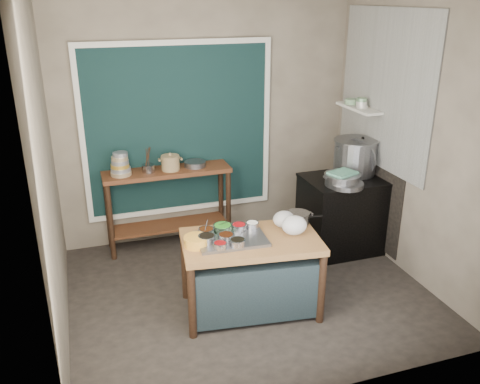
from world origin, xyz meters
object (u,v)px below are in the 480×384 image
object	(u,v)px
condiment_tray	(231,239)
ceramic_crock	(170,164)
steamer	(342,179)
stove_block	(343,215)
utensil_cup	(148,168)
prep_table	(251,275)
yellow_basin	(197,241)
back_counter	(169,208)
stock_pot	(355,157)
saucepan	(298,218)

from	to	relation	value
condiment_tray	ceramic_crock	distance (m)	1.57
ceramic_crock	steamer	distance (m)	1.92
stove_block	utensil_cup	world-z (taller)	utensil_cup
ceramic_crock	utensil_cup	bearing A→B (deg)	178.58
prep_table	ceramic_crock	bearing A→B (deg)	112.38
stove_block	condiment_tray	world-z (taller)	stove_block
condiment_tray	yellow_basin	distance (m)	0.32
stove_block	condiment_tray	xyz separation A→B (m)	(-1.62, -0.82, 0.34)
back_counter	stock_pot	bearing A→B (deg)	-16.40
yellow_basin	stock_pot	bearing A→B (deg)	24.30
steamer	prep_table	bearing A→B (deg)	-152.57
back_counter	saucepan	size ratio (longest dim) A/B	6.39
prep_table	steamer	xyz separation A→B (m)	(1.28, 0.67, 0.57)
prep_table	utensil_cup	distance (m)	1.81
ceramic_crock	stock_pot	size ratio (longest dim) A/B	0.43
prep_table	yellow_basin	distance (m)	0.65
condiment_tray	stock_pot	distance (m)	2.04
yellow_basin	stock_pot	size ratio (longest dim) A/B	0.44
stock_pot	yellow_basin	bearing A→B (deg)	-155.70
stock_pot	condiment_tray	bearing A→B (deg)	-152.10
yellow_basin	stock_pot	distance (m)	2.33
condiment_tray	yellow_basin	bearing A→B (deg)	-178.90
stove_block	ceramic_crock	size ratio (longest dim) A/B	4.04
utensil_cup	stock_pot	world-z (taller)	stock_pot
back_counter	stove_block	xyz separation A→B (m)	(1.90, -0.73, -0.05)
back_counter	saucepan	distance (m)	1.78
stove_block	utensil_cup	xyz separation A→B (m)	(-2.11, 0.71, 0.57)
utensil_cup	yellow_basin	bearing A→B (deg)	-83.63
utensil_cup	stock_pot	bearing A→B (deg)	-14.49
ceramic_crock	stock_pot	bearing A→B (deg)	-16.03
condiment_tray	saucepan	xyz separation A→B (m)	(0.71, 0.12, 0.05)
stove_block	steamer	size ratio (longest dim) A/B	2.24
prep_table	condiment_tray	distance (m)	0.43
condiment_tray	ceramic_crock	world-z (taller)	ceramic_crock
steamer	condiment_tray	bearing A→B (deg)	-156.39
back_counter	utensil_cup	world-z (taller)	utensil_cup
condiment_tray	steamer	size ratio (longest dim) A/B	1.54
stock_pot	steamer	size ratio (longest dim) A/B	1.28
prep_table	utensil_cup	xyz separation A→B (m)	(-0.67, 1.56, 0.62)
steamer	utensil_cup	bearing A→B (deg)	155.48
saucepan	ceramic_crock	xyz separation A→B (m)	(-0.95, 1.41, 0.21)
utensil_cup	ceramic_crock	size ratio (longest dim) A/B	0.66
stove_block	saucepan	size ratio (longest dim) A/B	3.97
condiment_tray	stock_pot	world-z (taller)	stock_pot
prep_table	back_counter	bearing A→B (deg)	113.54
back_counter	utensil_cup	size ratio (longest dim) A/B	9.90
saucepan	ceramic_crock	bearing A→B (deg)	133.76
prep_table	saucepan	bearing A→B (deg)	22.48
saucepan	yellow_basin	bearing A→B (deg)	-163.48
ceramic_crock	prep_table	bearing A→B (deg)	-74.79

